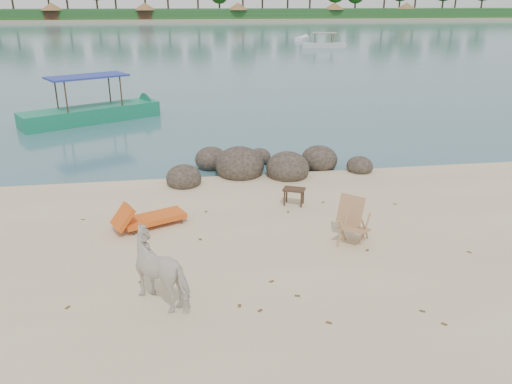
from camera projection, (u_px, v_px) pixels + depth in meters
water at (184, 30)px, 92.60m from camera, size 400.00×400.00×0.00m
far_shore at (180, 17)px, 166.47m from camera, size 420.00×90.00×1.40m
far_scenery at (181, 9)px, 134.60m from camera, size 420.00×18.00×9.50m
boulders at (261, 166)px, 15.29m from camera, size 6.31×2.86×1.11m
cow at (164, 269)px, 8.59m from camera, size 1.51×1.51×1.24m
side_table at (294, 198)px, 12.80m from camera, size 0.64×0.54×0.44m
lounge_chair at (154, 216)px, 11.60m from camera, size 1.90×1.30×0.54m
deck_chair at (354, 223)px, 10.70m from camera, size 0.91×0.92×0.96m
boat_near at (88, 83)px, 21.51m from camera, size 6.58×4.58×3.25m
boat_mid at (324, 35)px, 56.75m from camera, size 5.67×1.86×2.72m
boat_far at (302, 38)px, 68.10m from camera, size 3.10×4.76×0.56m
dead_leaves at (276, 266)px, 9.95m from camera, size 8.41×6.54×0.00m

